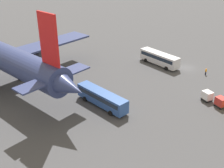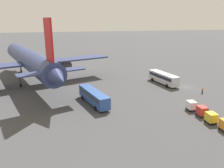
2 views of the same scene
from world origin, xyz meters
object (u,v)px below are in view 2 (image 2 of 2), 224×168
(cargo_cart_white, at_px, (191,105))
(cargo_cart_red, at_px, (202,111))
(shuttle_bus_near, at_px, (163,77))
(shuttle_bus_far, at_px, (94,96))
(worker_person, at_px, (202,90))
(cargo_cart_yellow, at_px, (211,117))
(airplane, at_px, (30,60))

(cargo_cart_white, bearing_deg, cargo_cart_red, -174.17)
(shuttle_bus_near, relative_size, shuttle_bus_far, 0.96)
(worker_person, distance_m, cargo_cart_red, 15.30)
(shuttle_bus_far, relative_size, worker_person, 7.15)
(cargo_cart_yellow, relative_size, cargo_cart_red, 1.00)
(shuttle_bus_near, xyz_separation_m, cargo_cart_red, (-23.04, 3.51, -0.75))
(airplane, xyz_separation_m, shuttle_bus_near, (-10.23, -38.26, -5.23))
(airplane, relative_size, shuttle_bus_near, 4.61)
(shuttle_bus_near, xyz_separation_m, cargo_cart_white, (-19.92, 3.83, -0.75))
(shuttle_bus_far, bearing_deg, cargo_cart_red, -135.47)
(airplane, distance_m, shuttle_bus_far, 26.31)
(cargo_cart_yellow, xyz_separation_m, cargo_cart_red, (3.12, -0.33, 0.00))
(shuttle_bus_near, bearing_deg, airplane, 65.85)
(cargo_cart_red, relative_size, cargo_cart_white, 1.00)
(airplane, relative_size, worker_person, 31.63)
(shuttle_bus_near, bearing_deg, cargo_cart_red, 162.14)
(cargo_cart_yellow, relative_size, cargo_cart_white, 1.00)
(airplane, bearing_deg, cargo_cart_red, -151.29)
(cargo_cart_yellow, bearing_deg, cargo_cart_white, -0.07)
(cargo_cart_yellow, distance_m, cargo_cart_red, 3.14)
(shuttle_bus_far, bearing_deg, worker_person, -103.73)
(shuttle_bus_far, relative_size, cargo_cart_white, 5.89)
(worker_person, relative_size, cargo_cart_yellow, 0.82)
(shuttle_bus_near, relative_size, cargo_cart_yellow, 5.65)
(shuttle_bus_far, bearing_deg, cargo_cart_white, -128.86)
(cargo_cart_yellow, bearing_deg, shuttle_bus_far, 51.44)
(shuttle_bus_near, distance_m, worker_person, 12.32)
(shuttle_bus_far, xyz_separation_m, cargo_cart_yellow, (-15.46, -19.39, -0.68))
(airplane, xyz_separation_m, cargo_cart_white, (-30.15, -34.43, -5.98))
(airplane, height_order, shuttle_bus_far, airplane)
(cargo_cart_red, bearing_deg, shuttle_bus_near, -8.67)
(airplane, xyz_separation_m, worker_person, (-21.08, -43.98, -6.30))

